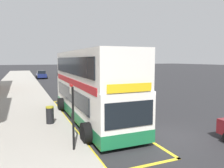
{
  "coord_description": "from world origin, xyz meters",
  "views": [
    {
      "loc": [
        -6.53,
        -8.7,
        3.88
      ],
      "look_at": [
        -0.54,
        5.59,
        2.12
      ],
      "focal_mm": 34.73,
      "sensor_mm": 36.0,
      "label": 1
    }
  ],
  "objects_px": {
    "bus_stop_sign": "(73,112)",
    "parked_car_navy_ahead": "(41,75)",
    "parked_car_silver_behind": "(63,72)",
    "double_decker_bus": "(91,88)",
    "parked_car_white_across": "(64,70)",
    "litter_bin": "(50,115)"
  },
  "relations": [
    {
      "from": "bus_stop_sign",
      "to": "parked_car_navy_ahead",
      "type": "bearing_deg",
      "value": 87.2
    },
    {
      "from": "bus_stop_sign",
      "to": "parked_car_silver_behind",
      "type": "distance_m",
      "value": 44.95
    },
    {
      "from": "double_decker_bus",
      "to": "bus_stop_sign",
      "type": "distance_m",
      "value": 5.08
    },
    {
      "from": "parked_car_white_across",
      "to": "litter_bin",
      "type": "distance_m",
      "value": 49.56
    },
    {
      "from": "bus_stop_sign",
      "to": "parked_car_navy_ahead",
      "type": "distance_m",
      "value": 37.65
    },
    {
      "from": "double_decker_bus",
      "to": "parked_car_silver_behind",
      "type": "xyz_separation_m",
      "value": [
        5.12,
        39.78,
        -1.27
      ]
    },
    {
      "from": "double_decker_bus",
      "to": "parked_car_white_across",
      "type": "distance_m",
      "value": 48.72
    },
    {
      "from": "bus_stop_sign",
      "to": "litter_bin",
      "type": "bearing_deg",
      "value": 96.15
    },
    {
      "from": "double_decker_bus",
      "to": "parked_car_navy_ahead",
      "type": "bearing_deg",
      "value": 90.62
    },
    {
      "from": "litter_bin",
      "to": "parked_car_navy_ahead",
      "type": "bearing_deg",
      "value": 86.09
    },
    {
      "from": "double_decker_bus",
      "to": "parked_car_white_across",
      "type": "bearing_deg",
      "value": 81.77
    },
    {
      "from": "parked_car_navy_ahead",
      "to": "bus_stop_sign",
      "type": "bearing_deg",
      "value": 85.04
    },
    {
      "from": "litter_bin",
      "to": "parked_car_silver_behind",
      "type": "bearing_deg",
      "value": 79.07
    },
    {
      "from": "double_decker_bus",
      "to": "parked_car_navy_ahead",
      "type": "height_order",
      "value": "double_decker_bus"
    },
    {
      "from": "parked_car_silver_behind",
      "to": "parked_car_white_across",
      "type": "bearing_deg",
      "value": 77.83
    },
    {
      "from": "litter_bin",
      "to": "double_decker_bus",
      "type": "bearing_deg",
      "value": 8.92
    },
    {
      "from": "parked_car_navy_ahead",
      "to": "parked_car_white_across",
      "type": "relative_size",
      "value": 1.0
    },
    {
      "from": "parked_car_navy_ahead",
      "to": "litter_bin",
      "type": "relative_size",
      "value": 4.14
    },
    {
      "from": "double_decker_bus",
      "to": "parked_car_navy_ahead",
      "type": "xyz_separation_m",
      "value": [
        -0.36,
        33.03,
        -1.27
      ]
    },
    {
      "from": "bus_stop_sign",
      "to": "litter_bin",
      "type": "distance_m",
      "value": 4.32
    },
    {
      "from": "bus_stop_sign",
      "to": "parked_car_navy_ahead",
      "type": "height_order",
      "value": "bus_stop_sign"
    },
    {
      "from": "parked_car_silver_behind",
      "to": "litter_bin",
      "type": "height_order",
      "value": "parked_car_silver_behind"
    }
  ]
}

